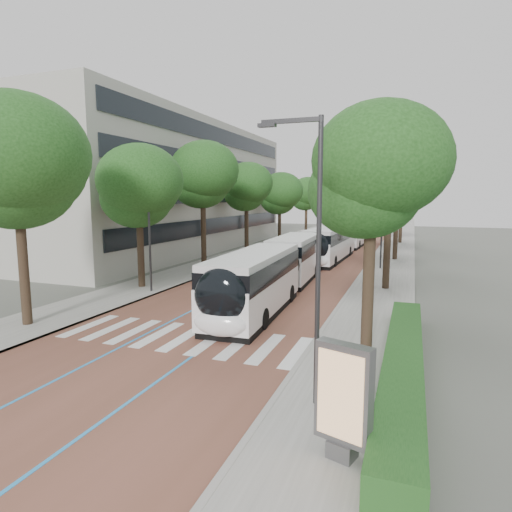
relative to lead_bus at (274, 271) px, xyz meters
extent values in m
plane|color=#51544C|center=(-1.59, -9.38, -1.63)|extent=(160.00, 160.00, 0.00)
cube|color=brown|center=(-1.59, 30.62, -1.62)|extent=(11.00, 140.00, 0.02)
cube|color=gray|center=(-9.09, 30.62, -1.57)|extent=(4.00, 140.00, 0.12)
cube|color=gray|center=(5.91, 30.62, -1.57)|extent=(4.00, 140.00, 0.12)
cube|color=gray|center=(-7.19, 30.62, -1.57)|extent=(0.20, 140.00, 0.14)
cube|color=gray|center=(4.01, 30.62, -1.57)|extent=(0.20, 140.00, 0.14)
cube|color=silver|center=(-6.39, -8.38, -1.60)|extent=(0.55, 3.60, 0.01)
cube|color=silver|center=(-5.14, -8.38, -1.60)|extent=(0.55, 3.60, 0.01)
cube|color=silver|center=(-3.89, -8.38, -1.60)|extent=(0.55, 3.60, 0.01)
cube|color=silver|center=(-2.64, -8.38, -1.60)|extent=(0.55, 3.60, 0.01)
cube|color=silver|center=(-1.39, -8.38, -1.60)|extent=(0.55, 3.60, 0.01)
cube|color=silver|center=(-0.14, -8.38, -1.60)|extent=(0.55, 3.60, 0.01)
cube|color=silver|center=(1.11, -8.38, -1.60)|extent=(0.55, 3.60, 0.01)
cube|color=silver|center=(2.36, -8.38, -1.60)|extent=(0.55, 3.60, 0.01)
cube|color=silver|center=(3.61, -8.38, -1.60)|extent=(0.55, 3.60, 0.01)
cube|color=#2989D0|center=(-3.19, 30.62, -1.60)|extent=(0.12, 126.00, 0.01)
cube|color=#2989D0|center=(0.01, 30.62, -1.60)|extent=(0.12, 126.00, 0.01)
cube|color=#A9A79C|center=(-21.09, 18.62, 5.37)|extent=(18.00, 40.00, 14.00)
cube|color=black|center=(-12.04, 18.62, 1.37)|extent=(0.12, 38.00, 1.60)
cube|color=black|center=(-12.04, 18.62, 4.57)|extent=(0.12, 38.00, 1.60)
cube|color=black|center=(-12.04, 18.62, 7.77)|extent=(0.12, 38.00, 1.60)
cube|color=black|center=(-12.04, 18.62, 10.77)|extent=(0.12, 38.00, 1.60)
cube|color=#194618|center=(7.51, -9.38, -1.11)|extent=(1.20, 14.00, 0.80)
cylinder|color=#2F2F31|center=(5.21, -12.38, 2.49)|extent=(0.14, 0.14, 8.00)
cube|color=#2F2F31|center=(4.41, -12.38, 6.39)|extent=(1.70, 0.12, 0.12)
cube|color=#2F2F31|center=(3.71, -12.38, 6.31)|extent=(0.50, 0.20, 0.10)
cylinder|color=#2F2F31|center=(5.21, 12.62, 2.49)|extent=(0.14, 0.14, 8.00)
cube|color=#2F2F31|center=(4.41, 12.62, 6.39)|extent=(1.70, 0.12, 0.12)
cube|color=#2F2F31|center=(3.71, 12.62, 6.31)|extent=(0.50, 0.20, 0.10)
cylinder|color=#2F2F31|center=(-7.69, -1.38, 2.49)|extent=(0.14, 0.14, 8.00)
cylinder|color=black|center=(-9.09, -9.38, 0.95)|extent=(0.44, 0.44, 5.16)
ellipsoid|color=#1A4215|center=(-9.09, -9.38, 5.64)|extent=(6.26, 6.26, 5.32)
cylinder|color=black|center=(-9.09, -0.38, 0.65)|extent=(0.44, 0.44, 4.57)
ellipsoid|color=#1A4215|center=(-9.09, -0.38, 4.80)|extent=(5.46, 5.46, 4.64)
cylinder|color=black|center=(-9.09, 8.62, 1.06)|extent=(0.44, 0.44, 5.38)
ellipsoid|color=#1A4215|center=(-9.09, 8.62, 5.96)|extent=(5.73, 5.73, 4.87)
cylinder|color=black|center=(-9.09, 18.62, 0.80)|extent=(0.44, 0.44, 4.85)
ellipsoid|color=#1A4215|center=(-9.09, 18.62, 5.21)|extent=(5.16, 5.16, 4.39)
cylinder|color=black|center=(-9.09, 30.62, 0.58)|extent=(0.44, 0.44, 4.41)
ellipsoid|color=#1A4215|center=(-9.09, 30.62, 4.59)|extent=(5.67, 5.67, 4.82)
cylinder|color=black|center=(-9.09, 45.62, 0.60)|extent=(0.44, 0.44, 4.46)
ellipsoid|color=#1A4215|center=(-9.09, 45.62, 4.66)|extent=(5.59, 5.59, 4.75)
cylinder|color=black|center=(6.11, -7.38, 0.75)|extent=(0.44, 0.44, 4.76)
ellipsoid|color=#1A4215|center=(6.11, -7.38, 5.07)|extent=(4.98, 4.98, 4.24)
cylinder|color=black|center=(6.11, 4.62, 0.79)|extent=(0.44, 0.44, 4.83)
ellipsoid|color=#1A4215|center=(6.11, 4.62, 5.18)|extent=(5.73, 5.73, 4.87)
cylinder|color=black|center=(6.11, 18.62, 0.62)|extent=(0.44, 0.44, 4.49)
ellipsoid|color=#1A4215|center=(6.11, 18.62, 4.70)|extent=(5.63, 5.63, 4.79)
cylinder|color=black|center=(6.11, 34.62, 0.64)|extent=(0.44, 0.44, 4.53)
ellipsoid|color=#1A4215|center=(6.11, 34.62, 4.75)|extent=(5.32, 5.32, 4.52)
cylinder|color=black|center=(-0.06, 1.30, 0.15)|extent=(2.34, 1.00, 2.30)
cube|color=white|center=(0.17, -3.83, -0.37)|extent=(2.91, 9.46, 1.82)
cube|color=black|center=(0.17, -3.83, 0.77)|extent=(2.94, 9.28, 0.97)
cube|color=silver|center=(0.17, -3.83, 1.42)|extent=(2.85, 9.27, 0.31)
cube|color=black|center=(0.17, -3.83, -1.45)|extent=(2.84, 9.08, 0.35)
cube|color=white|center=(-0.25, 5.61, -0.37)|extent=(2.84, 7.84, 1.82)
cube|color=black|center=(-0.25, 5.61, 0.77)|extent=(2.87, 7.69, 0.97)
cube|color=silver|center=(-0.25, 5.61, 1.42)|extent=(2.78, 7.69, 0.31)
cube|color=black|center=(-0.25, 5.61, -1.45)|extent=(2.78, 7.53, 0.35)
ellipsoid|color=black|center=(0.37, -8.35, 0.38)|extent=(2.40, 1.20, 2.28)
ellipsoid|color=white|center=(0.37, -8.40, -0.76)|extent=(2.39, 1.10, 1.14)
cylinder|color=black|center=(-0.86, -6.15, -1.13)|extent=(0.34, 1.01, 1.00)
cylinder|color=black|center=(1.40, -6.05, -1.13)|extent=(0.34, 1.01, 1.00)
cylinder|color=black|center=(-1.45, 7.23, -1.13)|extent=(0.34, 1.01, 1.00)
cylinder|color=black|center=(0.81, 7.33, -1.13)|extent=(0.34, 1.01, 1.00)
cylinder|color=black|center=(-1.10, -0.80, -1.13)|extent=(0.34, 1.01, 1.00)
cylinder|color=black|center=(1.16, -0.70, -1.13)|extent=(0.34, 1.01, 1.00)
cube|color=white|center=(0.36, 16.30, -0.37)|extent=(2.87, 12.07, 1.82)
cube|color=black|center=(0.36, 16.30, 0.77)|extent=(2.90, 11.83, 0.97)
cube|color=silver|center=(0.36, 16.30, 1.42)|extent=(2.81, 11.83, 0.31)
cube|color=black|center=(0.36, 16.30, -1.45)|extent=(2.80, 11.59, 0.35)
ellipsoid|color=black|center=(0.18, 10.46, 0.38)|extent=(2.38, 1.17, 2.28)
ellipsoid|color=white|center=(0.18, 10.41, -0.76)|extent=(2.38, 1.07, 1.14)
cylinder|color=black|center=(-0.88, 12.74, -1.13)|extent=(0.33, 1.01, 1.00)
cylinder|color=black|center=(1.38, 12.67, -1.13)|extent=(0.33, 1.01, 1.00)
cylinder|color=black|center=(-0.66, 20.14, -1.13)|extent=(0.33, 1.01, 1.00)
cylinder|color=black|center=(1.60, 20.07, -1.13)|extent=(0.33, 1.01, 1.00)
cube|color=white|center=(0.77, 30.32, -0.37)|extent=(2.92, 12.08, 1.82)
cube|color=black|center=(0.77, 30.32, 0.77)|extent=(2.95, 11.84, 0.97)
cube|color=silver|center=(0.77, 30.32, 1.42)|extent=(2.86, 11.84, 0.31)
cube|color=black|center=(0.77, 30.32, -1.45)|extent=(2.86, 11.60, 0.35)
ellipsoid|color=black|center=(0.56, 24.47, 0.38)|extent=(2.39, 1.18, 2.28)
ellipsoid|color=white|center=(0.56, 24.42, -0.76)|extent=(2.38, 1.08, 1.14)
cylinder|color=black|center=(-0.49, 26.76, -1.13)|extent=(0.34, 1.01, 1.00)
cylinder|color=black|center=(1.77, 26.68, -1.13)|extent=(0.34, 1.01, 1.00)
cylinder|color=black|center=(-0.23, 34.15, -1.13)|extent=(0.34, 1.01, 1.00)
cylinder|color=black|center=(2.03, 34.07, -1.13)|extent=(0.34, 1.01, 1.00)
cube|color=#59595B|center=(6.33, -14.73, -1.31)|extent=(0.72, 0.65, 0.40)
cube|color=#59595B|center=(6.33, -14.73, 0.03)|extent=(1.34, 0.72, 2.28)
cube|color=tan|center=(6.27, -14.91, 0.03)|extent=(1.05, 0.35, 1.99)
camera|label=1|loc=(7.60, -23.85, 4.36)|focal=30.00mm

